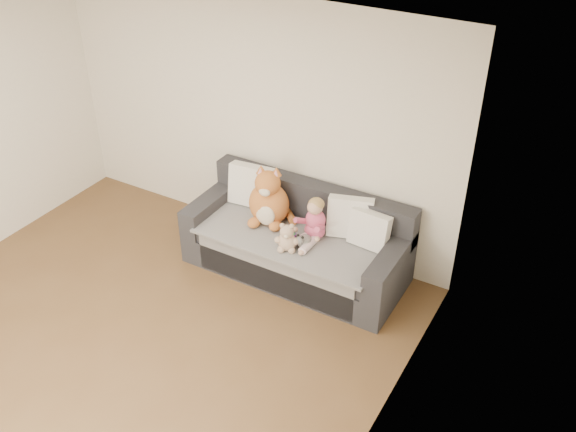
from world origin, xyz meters
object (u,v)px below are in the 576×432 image
at_px(sofa, 297,244).
at_px(toddler, 313,223).
at_px(plush_cat, 269,201).
at_px(teddy_bear, 287,239).
at_px(sippy_cup, 293,236).

xyz_separation_m(sofa, toddler, (0.20, -0.05, 0.35)).
bearing_deg(plush_cat, sofa, -16.23).
relative_size(toddler, plush_cat, 0.70).
xyz_separation_m(toddler, teddy_bear, (-0.13, -0.28, -0.07)).
height_order(teddy_bear, sippy_cup, teddy_bear).
relative_size(sofa, toddler, 4.89).
xyz_separation_m(teddy_bear, sippy_cup, (-0.01, 0.14, -0.05)).
bearing_deg(sofa, sippy_cup, -73.51).
bearing_deg(plush_cat, teddy_bear, -55.06).
height_order(toddler, plush_cat, plush_cat).
xyz_separation_m(sofa, teddy_bear, (0.07, -0.33, 0.28)).
bearing_deg(sippy_cup, toddler, 46.45).
relative_size(toddler, teddy_bear, 1.53).
relative_size(teddy_bear, sippy_cup, 2.41).
relative_size(plush_cat, sippy_cup, 5.25).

